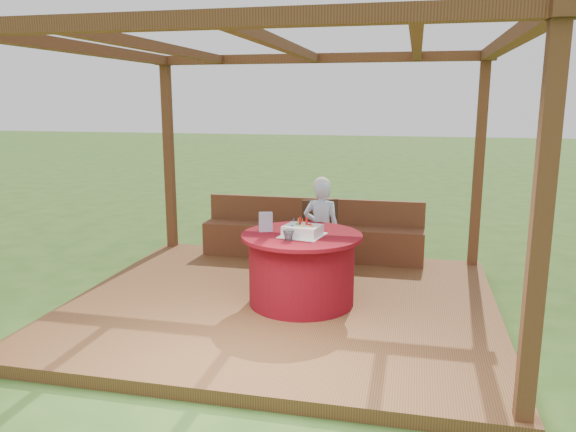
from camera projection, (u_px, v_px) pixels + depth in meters
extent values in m
plane|color=#2E511B|center=(283.00, 310.00, 6.11)|extent=(60.00, 60.00, 0.00)
cube|color=brown|center=(283.00, 305.00, 6.10)|extent=(4.50, 4.00, 0.12)
cube|color=brown|center=(540.00, 233.00, 3.57)|extent=(0.12, 0.12, 2.60)
cube|color=brown|center=(169.00, 158.00, 8.08)|extent=(0.12, 0.12, 2.60)
cube|color=brown|center=(479.00, 166.00, 7.16)|extent=(0.12, 0.12, 2.60)
cube|color=brown|center=(218.00, 19.00, 3.75)|extent=(4.50, 0.14, 0.12)
cube|color=brown|center=(316.00, 58.00, 7.34)|extent=(4.50, 0.14, 0.12)
cube|color=brown|center=(89.00, 49.00, 6.01)|extent=(0.14, 4.00, 0.12)
cube|color=brown|center=(511.00, 40.00, 5.08)|extent=(0.14, 4.00, 0.12)
cube|color=brown|center=(161.00, 48.00, 5.83)|extent=(0.10, 3.70, 0.10)
cube|color=brown|center=(282.00, 45.00, 5.55)|extent=(0.10, 3.70, 0.10)
cube|color=brown|center=(417.00, 42.00, 5.26)|extent=(0.10, 3.70, 0.10)
cube|color=brown|center=(311.00, 242.00, 7.67)|extent=(3.00, 0.42, 0.45)
cube|color=brown|center=(314.00, 211.00, 7.76)|extent=(3.00, 0.06, 0.35)
cylinder|color=maroon|center=(302.00, 271.00, 5.93)|extent=(1.11, 1.11, 0.72)
cylinder|color=maroon|center=(302.00, 236.00, 5.86)|extent=(1.27, 1.27, 0.04)
cube|color=#381F12|center=(324.00, 238.00, 6.90)|extent=(0.60, 0.60, 0.05)
cylinder|color=#381F12|center=(313.00, 261.00, 6.73)|extent=(0.04, 0.04, 0.46)
cylinder|color=#381F12|center=(342.00, 260.00, 6.81)|extent=(0.04, 0.04, 0.46)
cylinder|color=#381F12|center=(306.00, 253.00, 7.08)|extent=(0.04, 0.04, 0.46)
cylinder|color=#381F12|center=(334.00, 252.00, 7.16)|extent=(0.04, 0.04, 0.46)
cube|color=#381F12|center=(320.00, 217.00, 7.05)|extent=(0.43, 0.22, 0.45)
imported|color=#AAD1FC|center=(321.00, 229.00, 6.77)|extent=(0.45, 0.30, 1.19)
sphere|color=white|center=(322.00, 186.00, 6.66)|extent=(0.21, 0.21, 0.21)
cube|color=white|center=(302.00, 235.00, 5.78)|extent=(0.48, 0.48, 0.01)
cube|color=white|center=(303.00, 230.00, 5.77)|extent=(0.41, 0.35, 0.10)
cylinder|color=red|center=(300.00, 221.00, 5.80)|extent=(0.03, 0.03, 0.08)
cylinder|color=red|center=(307.00, 221.00, 5.78)|extent=(0.03, 0.03, 0.08)
sphere|color=blue|center=(292.00, 225.00, 5.72)|extent=(0.04, 0.04, 0.04)
sphere|color=yellow|center=(301.00, 226.00, 5.69)|extent=(0.04, 0.04, 0.04)
sphere|color=orange|center=(311.00, 226.00, 5.69)|extent=(0.04, 0.04, 0.04)
sphere|color=green|center=(297.00, 223.00, 5.79)|extent=(0.04, 0.04, 0.04)
sphere|color=red|center=(310.00, 224.00, 5.77)|extent=(0.04, 0.04, 0.04)
cube|color=#E191C3|center=(266.00, 222.00, 5.96)|extent=(0.16, 0.13, 0.20)
imported|color=silver|center=(289.00, 235.00, 5.58)|extent=(0.14, 0.14, 0.10)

